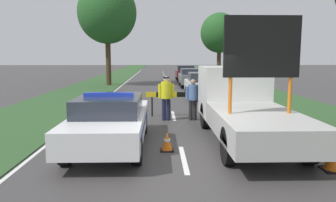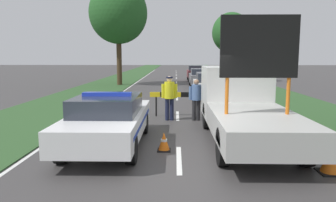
# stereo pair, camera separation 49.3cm
# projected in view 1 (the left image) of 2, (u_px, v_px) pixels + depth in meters

# --- Properties ---
(ground_plane) EXTENTS (160.00, 160.00, 0.00)m
(ground_plane) POSITION_uv_depth(u_px,v_px,m) (184.00, 161.00, 7.76)
(ground_plane) COLOR #3D3A3A
(lane_markings) EXTENTS (7.58, 62.79, 0.01)m
(lane_markings) POSITION_uv_depth(u_px,v_px,m) (167.00, 87.00, 26.23)
(lane_markings) COLOR silver
(lane_markings) RESTS_ON ground
(grass_verge_left) EXTENTS (4.18, 120.00, 0.03)m
(grass_verge_left) POSITION_uv_depth(u_px,v_px,m) (96.00, 85.00, 27.41)
(grass_verge_left) COLOR #2D5128
(grass_verge_left) RESTS_ON ground
(grass_verge_right) EXTENTS (4.18, 120.00, 0.03)m
(grass_verge_right) POSITION_uv_depth(u_px,v_px,m) (236.00, 85.00, 27.71)
(grass_verge_right) COLOR #2D5128
(grass_verge_right) RESTS_ON ground
(police_car) EXTENTS (1.87, 4.96, 1.51)m
(police_car) POSITION_uv_depth(u_px,v_px,m) (110.00, 120.00, 8.90)
(police_car) COLOR white
(police_car) RESTS_ON ground
(work_truck) EXTENTS (2.10, 6.13, 3.44)m
(work_truck) POSITION_uv_depth(u_px,v_px,m) (242.00, 102.00, 9.94)
(work_truck) COLOR white
(work_truck) RESTS_ON ground
(road_barrier) EXTENTS (2.55, 0.08, 1.00)m
(road_barrier) POSITION_uv_depth(u_px,v_px,m) (177.00, 96.00, 13.45)
(road_barrier) COLOR black
(road_barrier) RESTS_ON ground
(police_officer) EXTENTS (0.61, 0.39, 1.71)m
(police_officer) POSITION_uv_depth(u_px,v_px,m) (166.00, 94.00, 12.56)
(police_officer) COLOR #191E38
(police_officer) RESTS_ON ground
(pedestrian_civilian) EXTENTS (0.57, 0.36, 1.59)m
(pedestrian_civilian) POSITION_uv_depth(u_px,v_px,m) (193.00, 96.00, 12.59)
(pedestrian_civilian) COLOR #232326
(pedestrian_civilian) RESTS_ON ground
(traffic_cone_near_police) EXTENTS (0.39, 0.39, 0.54)m
(traffic_cone_near_police) POSITION_uv_depth(u_px,v_px,m) (120.00, 107.00, 14.25)
(traffic_cone_near_police) COLOR black
(traffic_cone_near_police) RESTS_ON ground
(traffic_cone_centre_front) EXTENTS (0.47, 0.47, 0.65)m
(traffic_cone_centre_front) POSITION_uv_depth(u_px,v_px,m) (241.00, 109.00, 13.41)
(traffic_cone_centre_front) COLOR black
(traffic_cone_centre_front) RESTS_ON ground
(traffic_cone_near_truck) EXTENTS (0.51, 0.51, 0.70)m
(traffic_cone_near_truck) POSITION_uv_depth(u_px,v_px,m) (237.00, 105.00, 14.41)
(traffic_cone_near_truck) COLOR black
(traffic_cone_near_truck) RESTS_ON ground
(traffic_cone_behind_barrier) EXTENTS (0.35, 0.35, 0.49)m
(traffic_cone_behind_barrier) POSITION_uv_depth(u_px,v_px,m) (167.00, 142.00, 8.58)
(traffic_cone_behind_barrier) COLOR black
(traffic_cone_behind_barrier) RESTS_ON ground
(traffic_cone_lane_edge) EXTENTS (0.52, 0.52, 0.71)m
(traffic_cone_lane_edge) POSITION_uv_depth(u_px,v_px,m) (335.00, 155.00, 7.11)
(traffic_cone_lane_edge) COLOR black
(traffic_cone_lane_edge) RESTS_ON ground
(queued_car_van_white) EXTENTS (1.82, 4.22, 1.49)m
(queued_car_van_white) POSITION_uv_depth(u_px,v_px,m) (202.00, 85.00, 19.45)
(queued_car_van_white) COLOR silver
(queued_car_van_white) RESTS_ON ground
(queued_car_suv_grey) EXTENTS (1.80, 4.26, 1.46)m
(queued_car_suv_grey) POSITION_uv_depth(u_px,v_px,m) (191.00, 77.00, 26.15)
(queued_car_suv_grey) COLOR slate
(queued_car_suv_grey) RESTS_ON ground
(queued_car_wagon_maroon) EXTENTS (1.84, 3.98, 1.52)m
(queued_car_wagon_maroon) POSITION_uv_depth(u_px,v_px,m) (185.00, 73.00, 32.94)
(queued_car_wagon_maroon) COLOR maroon
(queued_car_wagon_maroon) RESTS_ON ground
(roadside_tree_near_left) EXTENTS (3.55, 3.55, 6.47)m
(roadside_tree_near_left) POSITION_uv_depth(u_px,v_px,m) (219.00, 33.00, 30.71)
(roadside_tree_near_left) COLOR #42301E
(roadside_tree_near_left) RESTS_ON ground
(roadside_tree_near_right) EXTENTS (4.81, 4.81, 8.50)m
(roadside_tree_near_right) POSITION_uv_depth(u_px,v_px,m) (107.00, 13.00, 26.81)
(roadside_tree_near_right) COLOR #42301E
(roadside_tree_near_right) RESTS_ON ground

